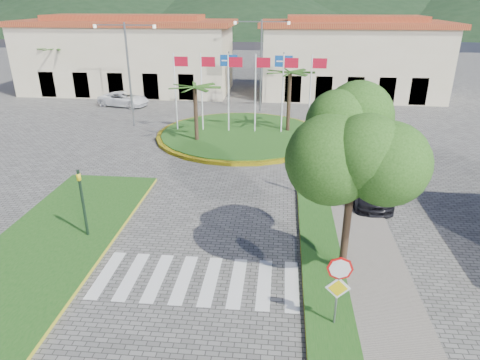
# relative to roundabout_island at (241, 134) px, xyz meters

# --- Properties ---
(sidewalk_right) EXTENTS (4.00, 28.00, 0.15)m
(sidewalk_right) POSITION_rel_roundabout_island_xyz_m (6.00, -20.00, -0.10)
(sidewalk_right) COLOR gray
(sidewalk_right) RESTS_ON ground
(verge_right) EXTENTS (1.60, 28.00, 0.18)m
(verge_right) POSITION_rel_roundabout_island_xyz_m (4.80, -20.00, -0.08)
(verge_right) COLOR #1C4E16
(verge_right) RESTS_ON ground
(median_left) EXTENTS (5.00, 14.00, 0.18)m
(median_left) POSITION_rel_roundabout_island_xyz_m (-6.50, -16.00, -0.08)
(median_left) COLOR #1C4E16
(median_left) RESTS_ON ground
(crosswalk) EXTENTS (8.00, 3.00, 0.01)m
(crosswalk) POSITION_rel_roundabout_island_xyz_m (-0.00, -18.00, -0.17)
(crosswalk) COLOR silver
(crosswalk) RESTS_ON ground
(roundabout_island) EXTENTS (12.70, 12.70, 6.00)m
(roundabout_island) POSITION_rel_roundabout_island_xyz_m (0.00, 0.00, 0.00)
(roundabout_island) COLOR yellow
(roundabout_island) RESTS_ON ground
(stop_sign) EXTENTS (0.80, 0.11, 2.65)m
(stop_sign) POSITION_rel_roundabout_island_xyz_m (4.90, -20.04, 1.62)
(stop_sign) COLOR slate
(stop_sign) RESTS_ON ground
(deciduous_tree) EXTENTS (3.60, 3.60, 6.80)m
(deciduous_tree) POSITION_rel_roundabout_island_xyz_m (5.50, -17.00, 5.00)
(deciduous_tree) COLOR black
(deciduous_tree) RESTS_ON ground
(traffic_light_left) EXTENTS (0.15, 0.18, 3.20)m
(traffic_light_left) POSITION_rel_roundabout_island_xyz_m (-5.20, -15.50, 1.77)
(traffic_light_left) COLOR black
(traffic_light_left) RESTS_ON ground
(traffic_light_right) EXTENTS (0.15, 0.18, 3.20)m
(traffic_light_right) POSITION_rel_roundabout_island_xyz_m (4.50, -10.00, 1.77)
(traffic_light_right) COLOR black
(traffic_light_right) RESTS_ON ground
(traffic_light_far) EXTENTS (0.18, 0.15, 3.20)m
(traffic_light_far) POSITION_rel_roundabout_island_xyz_m (8.00, 4.00, 1.77)
(traffic_light_far) COLOR black
(traffic_light_far) RESTS_ON ground
(direction_sign_west) EXTENTS (1.60, 0.14, 5.20)m
(direction_sign_west) POSITION_rel_roundabout_island_xyz_m (-2.00, 8.97, 3.36)
(direction_sign_west) COLOR slate
(direction_sign_west) RESTS_ON ground
(direction_sign_east) EXTENTS (1.60, 0.14, 5.20)m
(direction_sign_east) POSITION_rel_roundabout_island_xyz_m (3.00, 8.97, 3.36)
(direction_sign_east) COLOR slate
(direction_sign_east) RESTS_ON ground
(street_lamp_centre) EXTENTS (4.80, 0.16, 8.00)m
(street_lamp_centre) POSITION_rel_roundabout_island_xyz_m (1.00, 8.00, 4.32)
(street_lamp_centre) COLOR slate
(street_lamp_centre) RESTS_ON ground
(street_lamp_west) EXTENTS (4.80, 0.16, 8.00)m
(street_lamp_west) POSITION_rel_roundabout_island_xyz_m (-9.00, 2.00, 4.32)
(street_lamp_west) COLOR slate
(street_lamp_west) RESTS_ON ground
(building_left) EXTENTS (23.32, 9.54, 8.05)m
(building_left) POSITION_rel_roundabout_island_xyz_m (-14.00, 16.00, 3.73)
(building_left) COLOR beige
(building_left) RESTS_ON ground
(building_right) EXTENTS (19.08, 9.54, 8.05)m
(building_right) POSITION_rel_roundabout_island_xyz_m (10.00, 16.00, 3.73)
(building_right) COLOR beige
(building_right) RESTS_ON ground
(hill_near_back) EXTENTS (110.00, 110.00, 16.00)m
(hill_near_back) POSITION_rel_roundabout_island_xyz_m (-10.00, 108.00, 7.83)
(hill_near_back) COLOR black
(hill_near_back) RESTS_ON ground
(white_van) EXTENTS (5.24, 3.24, 1.35)m
(white_van) POSITION_rel_roundabout_island_xyz_m (-12.24, 8.72, 0.50)
(white_van) COLOR white
(white_van) RESTS_ON ground
(car_dark_a) EXTENTS (3.68, 1.78, 1.21)m
(car_dark_a) POSITION_rel_roundabout_island_xyz_m (-8.00, 12.44, 0.43)
(car_dark_a) COLOR black
(car_dark_a) RESTS_ON ground
(car_dark_b) EXTENTS (3.74, 2.00, 1.17)m
(car_dark_b) POSITION_rel_roundabout_island_xyz_m (8.74, 8.31, 0.41)
(car_dark_b) COLOR black
(car_dark_b) RESTS_ON ground
(car_side_right) EXTENTS (2.16, 4.78, 1.36)m
(car_side_right) POSITION_rel_roundabout_island_xyz_m (7.50, -10.32, 0.51)
(car_side_right) COLOR black
(car_side_right) RESTS_ON ground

